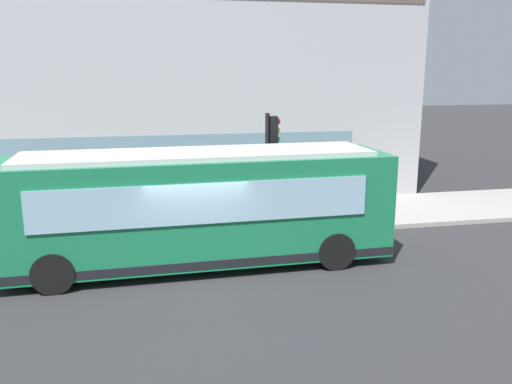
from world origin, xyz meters
name	(u,v)px	position (x,y,z in m)	size (l,w,h in m)	color
ground	(196,273)	(0.00, 0.00, 0.00)	(120.00, 120.00, 0.00)	#2D2D30
sidewalk_curb	(184,222)	(4.64, 0.00, 0.07)	(4.08, 40.00, 0.15)	#9E9991
building_corner	(168,26)	(11.56, 0.00, 6.99)	(9.81, 19.44, 13.99)	#A8A8AD
city_bus_nearside	(199,208)	(0.66, -0.18, 1.55)	(2.80, 10.10, 3.07)	#197247
traffic_light_near_corner	(271,148)	(3.24, -2.73, 2.71)	(0.32, 0.49, 3.67)	black
fire_hydrant	(341,198)	(5.08, -5.82, 0.51)	(0.35, 0.35, 0.74)	yellow
pedestrian_near_hydrant	(290,179)	(6.03, -4.12, 1.10)	(0.32, 0.32, 1.66)	#99994C
pedestrian_near_building_entrance	(46,194)	(5.61, 4.54, 1.02)	(0.32, 0.32, 1.54)	gold
pedestrian_by_light_pole	(34,202)	(4.13, 4.64, 1.12)	(0.32, 0.32, 1.68)	silver
pedestrian_walking_along_curb	(340,177)	(6.10, -6.16, 1.10)	(0.32, 0.32, 1.65)	#3359A5
newspaper_vending_box	(166,209)	(4.40, 0.59, 0.60)	(0.44, 0.42, 0.90)	#197233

